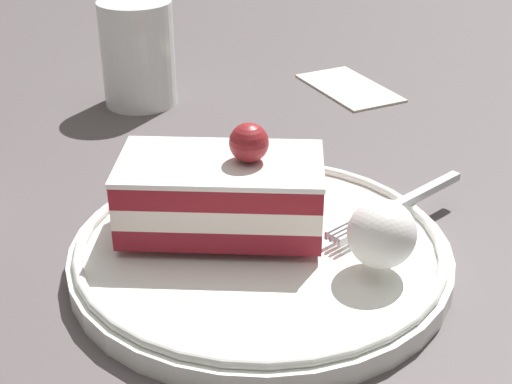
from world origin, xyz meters
The scene contains 7 objects.
ground_plane centered at (0.00, 0.00, 0.00)m, with size 2.40×2.40×0.00m, color #514A4C.
dessert_plate centered at (-0.02, 0.00, 0.01)m, with size 0.22×0.22×0.02m.
cake_slice centered at (0.01, 0.01, 0.04)m, with size 0.11×0.13×0.06m.
whipped_cream_dollop centered at (-0.06, -0.05, 0.04)m, with size 0.04×0.04×0.04m, color white.
fork centered at (-0.02, -0.09, 0.02)m, with size 0.04×0.11×0.00m.
drink_glass_near centered at (0.26, -0.01, 0.04)m, with size 0.06×0.06×0.09m.
folded_napkin centered at (0.21, -0.19, 0.00)m, with size 0.10×0.06×0.00m, color beige.
Camera 1 is at (-0.34, 0.15, 0.24)m, focal length 52.07 mm.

